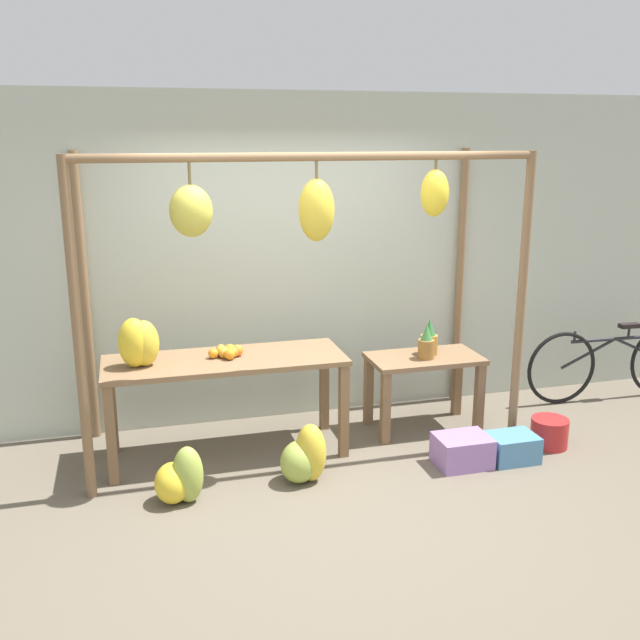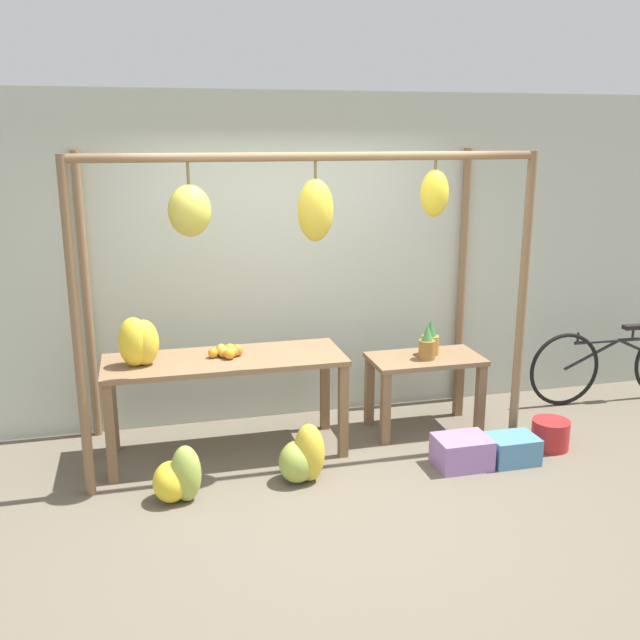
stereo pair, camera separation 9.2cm
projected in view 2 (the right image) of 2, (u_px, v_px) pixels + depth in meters
The scene contains 14 objects.
ground_plane at pixel (333, 497), 4.97m from camera, with size 20.00×20.00×0.00m, color #665B4C.
shop_wall_back at pixel (284, 260), 6.13m from camera, with size 8.00×0.08×2.80m.
stall_awning at pixel (297, 242), 5.14m from camera, with size 3.34×1.23×2.34m.
display_table_main at pixel (225, 371), 5.49m from camera, with size 1.84×0.66×0.79m.
display_table_side at pixel (425, 373), 6.00m from camera, with size 0.94×0.52×0.65m.
banana_pile_on_table at pixel (139, 342), 5.23m from camera, with size 0.36×0.28×0.37m.
orange_pile at pixel (228, 351), 5.48m from camera, with size 0.27×0.25×0.10m.
pineapple_cluster at pixel (429, 342), 5.94m from camera, with size 0.22×0.25×0.30m.
banana_pile_ground_left at pixel (178, 478), 4.88m from camera, with size 0.38×0.32×0.41m.
banana_pile_ground_right at pixel (303, 457), 5.16m from camera, with size 0.43×0.40×0.44m.
fruit_crate_white at pixel (462, 452), 5.41m from camera, with size 0.41×0.32×0.23m.
blue_bucket at pixel (550, 434), 5.72m from camera, with size 0.30×0.30×0.24m.
parked_bicycle at pixel (617, 364), 6.68m from camera, with size 1.78×0.10×0.73m.
fruit_crate_purple at pixel (512, 449), 5.48m from camera, with size 0.36×0.28×0.21m.
Camera 2 is at (-1.19, -4.33, 2.46)m, focal length 40.00 mm.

